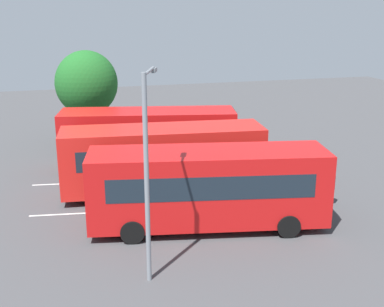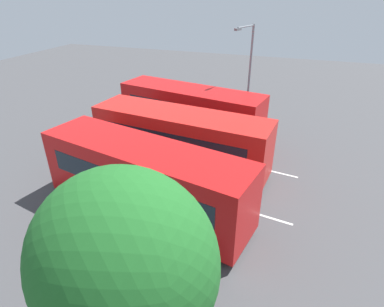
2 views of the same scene
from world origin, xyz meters
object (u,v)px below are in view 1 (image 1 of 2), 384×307
pedestrian (331,185)px  street_lamp (147,164)px  bus_center_left (164,158)px  bus_center_right (149,137)px  depot_tree (87,84)px  bus_far_left (209,186)px

pedestrian → street_lamp: street_lamp is taller
bus_center_left → bus_center_right: bearing=95.5°
bus_center_left → street_lamp: size_ratio=1.41×
bus_center_right → pedestrian: bearing=-36.2°
bus_center_right → depot_tree: size_ratio=1.62×
bus_far_left → depot_tree: depot_tree is taller
bus_far_left → bus_center_left: 4.44m
bus_center_left → pedestrian: size_ratio=5.84×
pedestrian → bus_far_left: bearing=29.6°
bus_center_left → street_lamp: (-2.14, -7.59, 2.25)m
bus_center_left → bus_far_left: bearing=-71.6°
pedestrian → depot_tree: 17.48m
bus_center_left → bus_center_right: same height
bus_far_left → depot_tree: (-3.85, 14.74, 2.23)m
bus_center_left → bus_center_right: 4.18m
bus_center_right → depot_tree: depot_tree is taller
bus_center_left → depot_tree: size_ratio=1.60×
bus_far_left → depot_tree: bearing=115.0°
bus_far_left → bus_center_right: (-0.93, 8.52, 0.00)m
pedestrian → street_lamp: 10.54m
street_lamp → bus_center_right: bearing=8.8°
bus_far_left → pedestrian: size_ratio=5.89×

